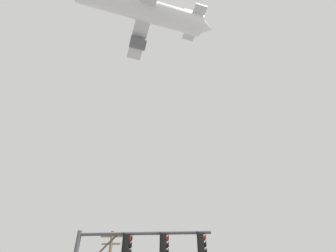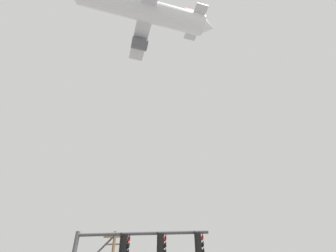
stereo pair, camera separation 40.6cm
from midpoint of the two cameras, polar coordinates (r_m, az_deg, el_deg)
The scene contains 1 object.
airplane at distance 51.70m, azimuth -4.88°, elevation 22.56°, with size 25.92×20.02×7.22m.
Camera 2 is at (0.22, -6.23, 1.61)m, focal length 29.78 mm.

